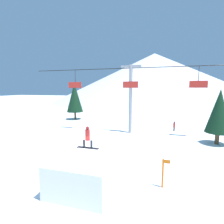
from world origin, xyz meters
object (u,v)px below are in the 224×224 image
at_px(snowboarder, 88,138).
at_px(distant_skier, 174,126).
at_px(snow_ramp, 87,171).
at_px(trail_marker, 163,172).
at_px(pine_tree_near, 219,111).

xyz_separation_m(snowboarder, distant_skier, (5.83, 13.64, -1.74)).
bearing_deg(snow_ramp, trail_marker, 14.02).
bearing_deg(distant_skier, snow_ramp, -109.83).
bearing_deg(snowboarder, distant_skier, 66.86).
bearing_deg(trail_marker, snow_ramp, -165.98).
height_order(snowboarder, pine_tree_near, pine_tree_near).
bearing_deg(snow_ramp, distant_skier, 70.17).
xyz_separation_m(snow_ramp, pine_tree_near, (9.08, 10.39, 2.38)).
height_order(snow_ramp, trail_marker, snow_ramp).
relative_size(pine_tree_near, trail_marker, 3.30).
bearing_deg(snowboarder, trail_marker, -2.46).
distance_m(snowboarder, pine_tree_near, 13.28).
distance_m(snowboarder, distant_skier, 14.93).
height_order(trail_marker, distant_skier, trail_marker).
relative_size(snow_ramp, pine_tree_near, 0.71).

